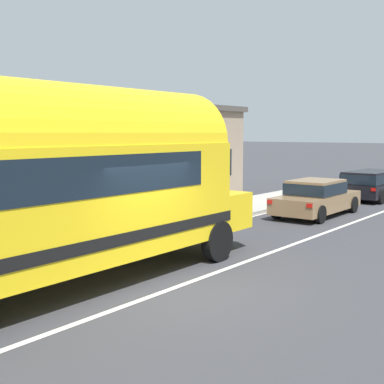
% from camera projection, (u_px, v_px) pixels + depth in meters
% --- Properties ---
extents(ground_plane, '(300.00, 300.00, 0.00)m').
position_uv_depth(ground_plane, '(169.00, 290.00, 10.30)').
color(ground_plane, '#38383D').
extents(lane_markings, '(3.61, 80.00, 0.01)m').
position_uv_depth(lane_markings, '(334.00, 211.00, 20.64)').
color(lane_markings, silver).
rests_on(lane_markings, ground).
extents(sidewalk_slab, '(2.79, 90.00, 0.15)m').
position_uv_depth(sidewalk_slab, '(239.00, 208.00, 21.09)').
color(sidewalk_slab, '#ADA89E').
rests_on(sidewalk_slab, ground).
extents(painted_bus, '(2.66, 11.09, 4.12)m').
position_uv_depth(painted_bus, '(40.00, 177.00, 9.74)').
color(painted_bus, yellow).
rests_on(painted_bus, ground).
extents(car_lead, '(1.91, 4.54, 1.37)m').
position_uv_depth(car_lead, '(316.00, 196.00, 19.41)').
color(car_lead, olive).
rests_on(car_lead, ground).
extents(car_second, '(2.07, 4.57, 1.37)m').
position_uv_depth(car_second, '(373.00, 183.00, 24.09)').
color(car_second, black).
rests_on(car_second, ground).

